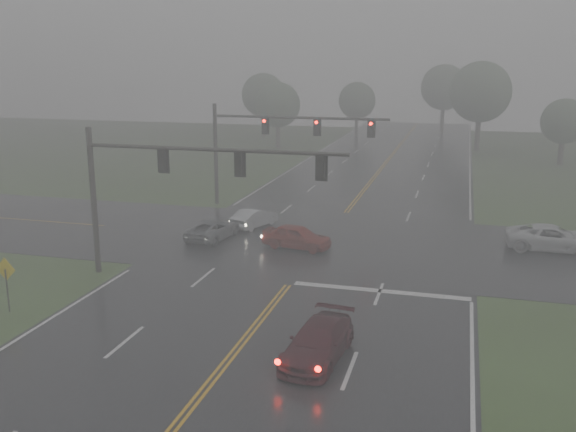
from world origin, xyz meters
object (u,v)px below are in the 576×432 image
(sedan_silver, at_px, (255,227))
(car_grey, at_px, (213,239))
(sedan_red, at_px, (297,248))
(signal_gantry_far, at_px, (267,136))
(sedan_maroon, at_px, (318,359))
(pickup_white, at_px, (552,250))
(signal_gantry_near, at_px, (165,176))

(sedan_silver, relative_size, car_grey, 0.86)
(sedan_red, height_order, signal_gantry_far, signal_gantry_far)
(sedan_maroon, distance_m, signal_gantry_far, 26.16)
(sedan_silver, height_order, signal_gantry_far, signal_gantry_far)
(sedan_silver, distance_m, pickup_white, 18.49)
(signal_gantry_far, bearing_deg, signal_gantry_near, -89.89)
(signal_gantry_far, bearing_deg, pickup_white, -18.56)
(signal_gantry_far, bearing_deg, sedan_maroon, -68.64)
(sedan_maroon, xyz_separation_m, signal_gantry_near, (-9.29, 6.88, 5.33))
(sedan_maroon, xyz_separation_m, sedan_silver, (-8.34, 17.80, 0.00))
(signal_gantry_near, height_order, signal_gantry_far, signal_gantry_far)
(signal_gantry_near, relative_size, signal_gantry_far, 1.01)
(car_grey, bearing_deg, pickup_white, -165.45)
(sedan_red, distance_m, sedan_silver, 5.63)
(sedan_red, distance_m, signal_gantry_near, 10.00)
(sedan_silver, bearing_deg, signal_gantry_near, 104.19)
(car_grey, height_order, signal_gantry_near, signal_gantry_near)
(sedan_silver, bearing_deg, car_grey, 84.09)
(car_grey, relative_size, signal_gantry_far, 0.33)
(pickup_white, bearing_deg, sedan_maroon, 148.94)
(sedan_red, relative_size, sedan_silver, 1.09)
(sedan_maroon, distance_m, signal_gantry_near, 12.73)
(car_grey, height_order, signal_gantry_far, signal_gantry_far)
(car_grey, xyz_separation_m, signal_gantry_near, (0.64, -7.51, 5.33))
(sedan_silver, xyz_separation_m, signal_gantry_far, (-0.99, 6.04, 5.38))
(pickup_white, distance_m, signal_gantry_near, 22.69)
(signal_gantry_near, bearing_deg, car_grey, 94.87)
(pickup_white, bearing_deg, sedan_red, 102.95)
(sedan_silver, relative_size, signal_gantry_near, 0.28)
(sedan_red, bearing_deg, signal_gantry_near, 153.59)
(sedan_maroon, bearing_deg, signal_gantry_far, 116.93)
(sedan_maroon, bearing_deg, pickup_white, 65.20)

